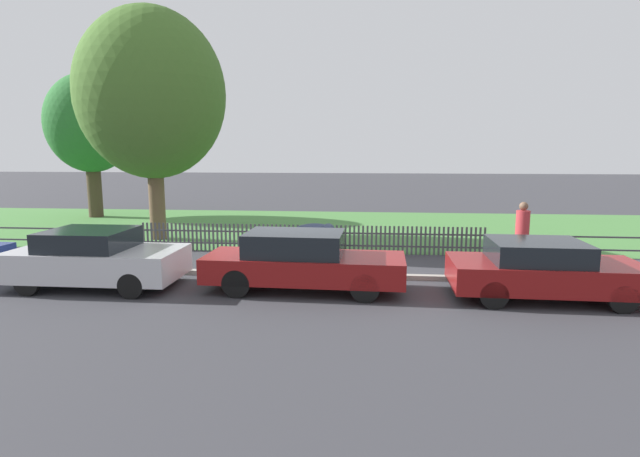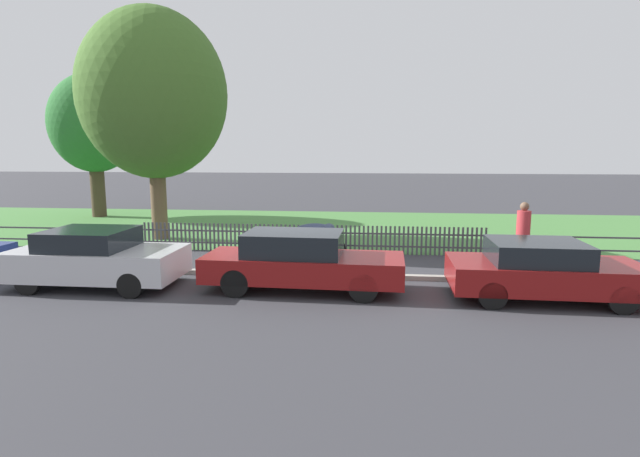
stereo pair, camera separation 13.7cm
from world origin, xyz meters
The scene contains 11 objects.
ground_plane centered at (0.00, 0.00, 0.00)m, with size 120.00×120.00×0.00m, color #38383D.
kerb_stone centered at (0.00, 0.10, 0.06)m, with size 38.32×0.20×0.12m, color #9E998E.
grass_strip centered at (0.00, 8.50, 0.01)m, with size 38.32×10.68×0.01m, color #477F3D.
park_fence centered at (0.00, 3.18, 0.44)m, with size 38.32×0.05×0.89m.
parked_car_black_saloon centered at (-4.49, -1.27, 0.69)m, with size 3.87×1.87×1.36m.
parked_car_navy_estate centered at (0.36, -1.13, 0.69)m, with size 4.57×1.75×1.36m.
parked_car_red_compact centered at (5.62, -1.27, 0.65)m, with size 4.02×1.91×1.27m.
covered_motorcycle centered at (0.33, 2.53, 0.63)m, with size 1.80×0.80×1.03m.
tree_nearest_kerb centered at (-11.31, 10.73, 4.43)m, with size 4.04×4.04×6.81m.
tree_behind_motorcycle centered at (-5.74, 5.10, 5.12)m, with size 5.12×5.12×8.09m.
pedestrian_near_fence centered at (6.07, 1.80, 1.02)m, with size 0.46×0.46×1.81m.
Camera 2 is at (1.98, -12.15, 3.18)m, focal length 28.00 mm.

